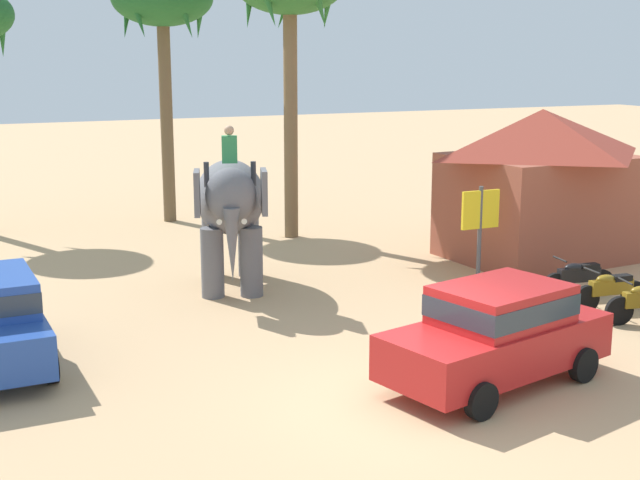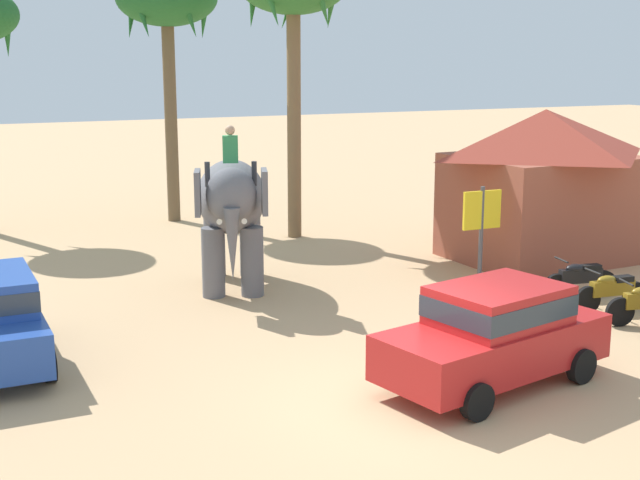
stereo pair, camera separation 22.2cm
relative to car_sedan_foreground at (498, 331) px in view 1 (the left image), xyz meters
name	(u,v)px [view 1 (the left image)]	position (x,y,z in m)	size (l,w,h in m)	color
ground_plane	(411,402)	(-1.69, -0.11, -0.93)	(120.00, 120.00, 0.00)	tan
car_sedan_foreground	(498,331)	(0.00, 0.00, 0.00)	(4.38, 2.61, 1.70)	red
elephant_with_mahout	(230,205)	(-2.09, 7.59, 1.06)	(2.57, 4.02, 3.88)	slate
motorcycle_far_in_row	(611,289)	(4.77, 2.53, -0.46)	(1.80, 0.55, 0.94)	black
motorcycle_end_of_row	(579,277)	(4.84, 3.63, -0.46)	(1.79, 0.55, 0.94)	black
palm_tree_behind_elephant	(162,5)	(-1.24, 16.41, 5.97)	(3.20, 3.20, 8.03)	brown
roadside_hut	(539,180)	(6.39, 7.14, 1.20)	(5.28, 4.54, 4.00)	#994C38
signboard_yellow	(480,216)	(3.32, 5.38, 0.76)	(1.00, 0.10, 2.40)	#4C4C51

